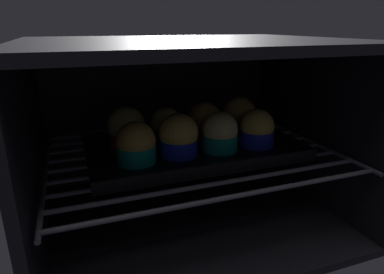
{
  "coord_description": "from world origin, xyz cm",
  "views": [
    {
      "loc": [
        -21.38,
        -36.54,
        37.94
      ],
      "look_at": [
        0.0,
        21.62,
        17.08
      ],
      "focal_mm": 31.27,
      "sensor_mm": 36.0,
      "label": 1
    }
  ],
  "objects_px": {
    "baking_tray": "(192,148)",
    "muffin_row0_col3": "(257,129)",
    "muffin_row0_col0": "(136,144)",
    "muffin_row0_col2": "(220,133)",
    "muffin_row1_col3": "(239,117)",
    "muffin_row1_col1": "(166,127)",
    "muffin_row1_col0": "(126,129)",
    "muffin_row1_col2": "(204,122)",
    "muffin_row0_col1": "(179,137)"
  },
  "relations": [
    {
      "from": "muffin_row0_col1",
      "to": "muffin_row0_col0",
      "type": "bearing_deg",
      "value": -175.73
    },
    {
      "from": "muffin_row0_col3",
      "to": "baking_tray",
      "type": "bearing_deg",
      "value": 162.55
    },
    {
      "from": "muffin_row0_col0",
      "to": "muffin_row1_col1",
      "type": "height_order",
      "value": "muffin_row0_col0"
    },
    {
      "from": "muffin_row0_col3",
      "to": "muffin_row1_col0",
      "type": "relative_size",
      "value": 0.92
    },
    {
      "from": "muffin_row0_col3",
      "to": "muffin_row1_col3",
      "type": "height_order",
      "value": "muffin_row1_col3"
    },
    {
      "from": "muffin_row0_col1",
      "to": "muffin_row0_col2",
      "type": "bearing_deg",
      "value": -0.7
    },
    {
      "from": "muffin_row0_col3",
      "to": "muffin_row1_col3",
      "type": "bearing_deg",
      "value": 88.9
    },
    {
      "from": "muffin_row0_col1",
      "to": "muffin_row0_col3",
      "type": "xyz_separation_m",
      "value": [
        0.16,
        -0.0,
        -0.0
      ]
    },
    {
      "from": "muffin_row0_col3",
      "to": "muffin_row1_col1",
      "type": "distance_m",
      "value": 0.18
    },
    {
      "from": "muffin_row1_col1",
      "to": "muffin_row1_col2",
      "type": "bearing_deg",
      "value": -2.21
    },
    {
      "from": "muffin_row1_col0",
      "to": "muffin_row1_col1",
      "type": "distance_m",
      "value": 0.08
    },
    {
      "from": "baking_tray",
      "to": "muffin_row1_col1",
      "type": "distance_m",
      "value": 0.07
    },
    {
      "from": "baking_tray",
      "to": "muffin_row1_col2",
      "type": "height_order",
      "value": "muffin_row1_col2"
    },
    {
      "from": "muffin_row0_col2",
      "to": "muffin_row1_col0",
      "type": "height_order",
      "value": "muffin_row1_col0"
    },
    {
      "from": "muffin_row0_col1",
      "to": "muffin_row1_col0",
      "type": "relative_size",
      "value": 0.99
    },
    {
      "from": "muffin_row1_col3",
      "to": "muffin_row0_col0",
      "type": "bearing_deg",
      "value": -161.28
    },
    {
      "from": "muffin_row0_col1",
      "to": "muffin_row1_col1",
      "type": "relative_size",
      "value": 1.1
    },
    {
      "from": "muffin_row0_col3",
      "to": "muffin_row1_col3",
      "type": "relative_size",
      "value": 0.88
    },
    {
      "from": "muffin_row0_col2",
      "to": "muffin_row1_col3",
      "type": "xyz_separation_m",
      "value": [
        0.08,
        0.08,
        0.0
      ]
    },
    {
      "from": "muffin_row1_col0",
      "to": "muffin_row1_col3",
      "type": "relative_size",
      "value": 0.95
    },
    {
      "from": "baking_tray",
      "to": "muffin_row1_col1",
      "type": "xyz_separation_m",
      "value": [
        -0.04,
        0.04,
        0.04
      ]
    },
    {
      "from": "muffin_row0_col0",
      "to": "muffin_row1_col2",
      "type": "height_order",
      "value": "muffin_row1_col2"
    },
    {
      "from": "baking_tray",
      "to": "muffin_row0_col2",
      "type": "relative_size",
      "value": 5.38
    },
    {
      "from": "baking_tray",
      "to": "muffin_row0_col3",
      "type": "relative_size",
      "value": 5.51
    },
    {
      "from": "muffin_row1_col0",
      "to": "baking_tray",
      "type": "bearing_deg",
      "value": -20.11
    },
    {
      "from": "muffin_row1_col2",
      "to": "muffin_row0_col1",
      "type": "bearing_deg",
      "value": -136.98
    },
    {
      "from": "muffin_row1_col2",
      "to": "muffin_row1_col3",
      "type": "bearing_deg",
      "value": -0.17
    },
    {
      "from": "muffin_row0_col3",
      "to": "muffin_row0_col0",
      "type": "bearing_deg",
      "value": -178.86
    },
    {
      "from": "muffin_row0_col2",
      "to": "muffin_row1_col3",
      "type": "bearing_deg",
      "value": 43.58
    },
    {
      "from": "baking_tray",
      "to": "muffin_row1_col3",
      "type": "xyz_separation_m",
      "value": [
        0.12,
        0.04,
        0.04
      ]
    },
    {
      "from": "muffin_row1_col2",
      "to": "muffin_row1_col0",
      "type": "bearing_deg",
      "value": 178.32
    },
    {
      "from": "baking_tray",
      "to": "muffin_row1_col3",
      "type": "relative_size",
      "value": 4.83
    },
    {
      "from": "baking_tray",
      "to": "muffin_row0_col2",
      "type": "bearing_deg",
      "value": -42.07
    },
    {
      "from": "muffin_row0_col1",
      "to": "muffin_row1_col1",
      "type": "bearing_deg",
      "value": 90.23
    },
    {
      "from": "baking_tray",
      "to": "muffin_row0_col1",
      "type": "height_order",
      "value": "muffin_row0_col1"
    },
    {
      "from": "muffin_row1_col3",
      "to": "baking_tray",
      "type": "bearing_deg",
      "value": -162.48
    },
    {
      "from": "muffin_row0_col0",
      "to": "muffin_row0_col1",
      "type": "xyz_separation_m",
      "value": [
        0.08,
        0.01,
        0.0
      ]
    },
    {
      "from": "baking_tray",
      "to": "muffin_row0_col3",
      "type": "height_order",
      "value": "muffin_row0_col3"
    },
    {
      "from": "muffin_row0_col2",
      "to": "muffin_row1_col0",
      "type": "xyz_separation_m",
      "value": [
        -0.16,
        0.08,
        0.0
      ]
    },
    {
      "from": "baking_tray",
      "to": "muffin_row0_col3",
      "type": "bearing_deg",
      "value": -17.45
    },
    {
      "from": "muffin_row1_col3",
      "to": "muffin_row0_col2",
      "type": "bearing_deg",
      "value": -136.42
    },
    {
      "from": "muffin_row0_col3",
      "to": "muffin_row1_col0",
      "type": "height_order",
      "value": "muffin_row1_col0"
    },
    {
      "from": "muffin_row0_col0",
      "to": "muffin_row0_col2",
      "type": "height_order",
      "value": "muffin_row0_col2"
    },
    {
      "from": "muffin_row0_col1",
      "to": "muffin_row1_col0",
      "type": "height_order",
      "value": "same"
    },
    {
      "from": "muffin_row0_col0",
      "to": "muffin_row1_col1",
      "type": "relative_size",
      "value": 1.02
    },
    {
      "from": "muffin_row0_col1",
      "to": "muffin_row1_col0",
      "type": "distance_m",
      "value": 0.11
    },
    {
      "from": "muffin_row0_col2",
      "to": "muffin_row1_col0",
      "type": "bearing_deg",
      "value": 153.16
    },
    {
      "from": "muffin_row0_col0",
      "to": "muffin_row1_col0",
      "type": "distance_m",
      "value": 0.09
    },
    {
      "from": "muffin_row1_col0",
      "to": "muffin_row1_col1",
      "type": "relative_size",
      "value": 1.11
    },
    {
      "from": "muffin_row1_col0",
      "to": "muffin_row1_col2",
      "type": "distance_m",
      "value": 0.16
    }
  ]
}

